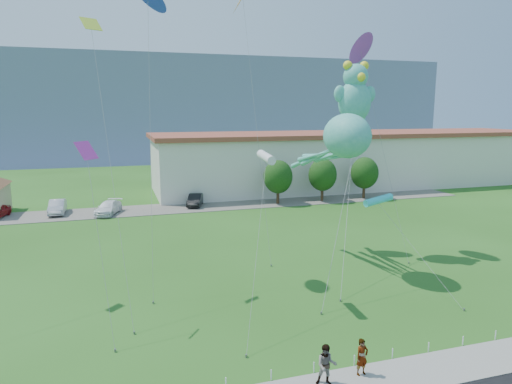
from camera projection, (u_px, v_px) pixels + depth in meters
ground at (322, 354)px, 21.70m from camera, size 160.00×160.00×0.00m
parking_strip at (196, 207)px, 54.62m from camera, size 70.00×6.00×0.06m
hill_ridge at (146, 107)px, 132.39m from camera, size 160.00×50.00×25.00m
warehouse at (354, 159)px, 69.88m from camera, size 61.00×15.00×8.20m
rope_fence at (334, 364)px, 20.43m from camera, size 26.05×0.05×0.50m
tree_near at (278, 177)px, 55.98m from camera, size 3.60×3.60×5.47m
tree_mid at (323, 175)px, 57.72m from camera, size 3.60×3.60×5.47m
tree_far at (365, 173)px, 59.45m from camera, size 3.60×3.60×5.47m
pedestrian_left at (362, 357)px, 19.74m from camera, size 0.65×0.47×1.64m
pedestrian_right at (326, 365)px, 18.98m from camera, size 1.05×0.95×1.78m
parked_car_silver at (57, 207)px, 50.85m from camera, size 1.65×4.66×1.53m
parked_car_white at (108, 208)px, 50.75m from camera, size 3.45×5.16×1.39m
parked_car_black at (195, 200)px, 55.07m from camera, size 2.76×4.59×1.43m
octopus_kite at (340, 144)px, 31.71m from camera, size 5.81×11.62×11.26m
teddy_bear_kite at (355, 96)px, 35.11m from camera, size 7.08×9.82×15.15m
small_kite_yellow at (96, 62)px, 26.99m from camera, size 2.17×8.40×17.03m
small_kite_orange at (244, 3)px, 36.27m from camera, size 1.80×7.24×21.12m
small_kite_pink at (89, 170)px, 23.30m from camera, size 1.62×4.40×9.84m
small_kite_purple at (362, 53)px, 36.01m from camera, size 2.74×6.02×16.95m
small_kite_cyan at (379, 201)px, 30.51m from camera, size 2.45×7.29×5.95m
small_kite_white at (266, 159)px, 26.13m from camera, size 3.18×7.01×9.23m
small_kite_blue at (148, 1)px, 29.60m from camera, size 1.80×6.45×19.61m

